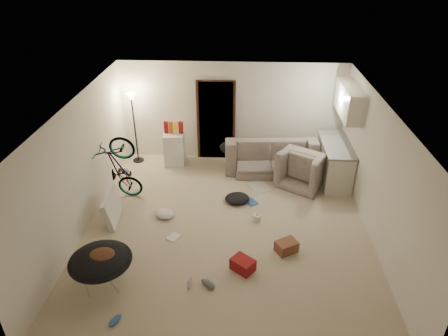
# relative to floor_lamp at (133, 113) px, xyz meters

# --- Properties ---
(floor) EXTENTS (5.50, 6.00, 0.02)m
(floor) POSITION_rel_floor_lamp_xyz_m (2.40, -2.65, -1.32)
(floor) COLOR #C4B496
(floor) RESTS_ON ground
(ceiling) EXTENTS (5.50, 6.00, 0.02)m
(ceiling) POSITION_rel_floor_lamp_xyz_m (2.40, -2.65, 1.20)
(ceiling) COLOR white
(ceiling) RESTS_ON wall_back
(wall_back) EXTENTS (5.50, 0.02, 2.50)m
(wall_back) POSITION_rel_floor_lamp_xyz_m (2.40, 0.36, -0.06)
(wall_back) COLOR white
(wall_back) RESTS_ON floor
(wall_front) EXTENTS (5.50, 0.02, 2.50)m
(wall_front) POSITION_rel_floor_lamp_xyz_m (2.40, -5.66, -0.06)
(wall_front) COLOR white
(wall_front) RESTS_ON floor
(wall_left) EXTENTS (0.02, 6.00, 2.50)m
(wall_left) POSITION_rel_floor_lamp_xyz_m (-0.36, -2.65, -0.06)
(wall_left) COLOR white
(wall_left) RESTS_ON floor
(wall_right) EXTENTS (0.02, 6.00, 2.50)m
(wall_right) POSITION_rel_floor_lamp_xyz_m (5.16, -2.65, -0.06)
(wall_right) COLOR white
(wall_right) RESTS_ON floor
(doorway) EXTENTS (0.85, 0.10, 2.04)m
(doorway) POSITION_rel_floor_lamp_xyz_m (2.00, 0.32, -0.29)
(doorway) COLOR black
(doorway) RESTS_ON floor
(door_trim) EXTENTS (0.97, 0.04, 2.10)m
(door_trim) POSITION_rel_floor_lamp_xyz_m (2.00, 0.29, -0.29)
(door_trim) COLOR #351E12
(door_trim) RESTS_ON floor
(floor_lamp) EXTENTS (0.28, 0.28, 1.81)m
(floor_lamp) POSITION_rel_floor_lamp_xyz_m (0.00, 0.00, 0.00)
(floor_lamp) COLOR black
(floor_lamp) RESTS_ON floor
(kitchen_counter) EXTENTS (0.60, 1.50, 0.88)m
(kitchen_counter) POSITION_rel_floor_lamp_xyz_m (4.83, -0.65, -0.87)
(kitchen_counter) COLOR beige
(kitchen_counter) RESTS_ON floor
(counter_top) EXTENTS (0.64, 1.54, 0.04)m
(counter_top) POSITION_rel_floor_lamp_xyz_m (4.83, -0.65, -0.41)
(counter_top) COLOR gray
(counter_top) RESTS_ON kitchen_counter
(kitchen_uppers) EXTENTS (0.38, 1.40, 0.65)m
(kitchen_uppers) POSITION_rel_floor_lamp_xyz_m (4.96, -0.65, 0.64)
(kitchen_uppers) COLOR beige
(kitchen_uppers) RESTS_ON wall_right
(sofa) EXTENTS (2.24, 1.00, 0.64)m
(sofa) POSITION_rel_floor_lamp_xyz_m (3.35, -0.20, -0.99)
(sofa) COLOR #3A423B
(sofa) RESTS_ON floor
(armchair) EXTENTS (1.29, 1.25, 0.64)m
(armchair) POSITION_rel_floor_lamp_xyz_m (4.16, -0.82, -0.99)
(armchair) COLOR #3A423B
(armchair) RESTS_ON floor
(bicycle) EXTENTS (1.61, 0.76, 0.91)m
(bicycle) POSITION_rel_floor_lamp_xyz_m (0.10, -1.74, -0.89)
(bicycle) COLOR black
(bicycle) RESTS_ON floor
(book_asset) EXTENTS (0.24, 0.21, 0.02)m
(book_asset) POSITION_rel_floor_lamp_xyz_m (1.86, -4.35, -1.30)
(book_asset) COLOR maroon
(book_asset) RESTS_ON floor
(mini_fridge) EXTENTS (0.52, 0.52, 0.84)m
(mini_fridge) POSITION_rel_floor_lamp_xyz_m (0.98, -0.10, -0.89)
(mini_fridge) COLOR white
(mini_fridge) RESTS_ON floor
(snack_box_0) EXTENTS (0.10, 0.07, 0.30)m
(snack_box_0) POSITION_rel_floor_lamp_xyz_m (0.81, -0.10, -0.31)
(snack_box_0) COLOR maroon
(snack_box_0) RESTS_ON mini_fridge
(snack_box_1) EXTENTS (0.10, 0.07, 0.30)m
(snack_box_1) POSITION_rel_floor_lamp_xyz_m (0.93, -0.10, -0.31)
(snack_box_1) COLOR #DB5E1B
(snack_box_1) RESTS_ON mini_fridge
(snack_box_2) EXTENTS (0.11, 0.09, 0.30)m
(snack_box_2) POSITION_rel_floor_lamp_xyz_m (1.05, -0.10, -0.31)
(snack_box_2) COLOR yellow
(snack_box_2) RESTS_ON mini_fridge
(snack_box_3) EXTENTS (0.11, 0.09, 0.30)m
(snack_box_3) POSITION_rel_floor_lamp_xyz_m (1.17, -0.10, -0.31)
(snack_box_3) COLOR maroon
(snack_box_3) RESTS_ON mini_fridge
(saucer_chair) EXTENTS (1.00, 1.00, 0.71)m
(saucer_chair) POSITION_rel_floor_lamp_xyz_m (0.47, -4.29, -0.89)
(saucer_chair) COLOR silver
(saucer_chair) RESTS_ON floor
(hoodie) EXTENTS (0.53, 0.46, 0.22)m
(hoodie) POSITION_rel_floor_lamp_xyz_m (0.52, -4.32, -0.68)
(hoodie) COLOR brown
(hoodie) RESTS_ON saucer_chair
(sofa_drape) EXTENTS (0.58, 0.48, 0.28)m
(sofa_drape) POSITION_rel_floor_lamp_xyz_m (2.40, -0.20, -0.77)
(sofa_drape) COLOR black
(sofa_drape) RESTS_ON sofa
(tv_box) EXTENTS (0.30, 0.91, 0.60)m
(tv_box) POSITION_rel_floor_lamp_xyz_m (0.10, -2.51, -1.01)
(tv_box) COLOR silver
(tv_box) RESTS_ON floor
(drink_case_a) EXTENTS (0.46, 0.42, 0.21)m
(drink_case_a) POSITION_rel_floor_lamp_xyz_m (3.52, -3.31, -1.20)
(drink_case_a) COLOR brown
(drink_case_a) RESTS_ON floor
(drink_case_b) EXTENTS (0.47, 0.45, 0.22)m
(drink_case_b) POSITION_rel_floor_lamp_xyz_m (2.74, -3.82, -1.20)
(drink_case_b) COLOR maroon
(drink_case_b) RESTS_ON floor
(juicer) EXTENTS (0.15, 0.15, 0.22)m
(juicer) POSITION_rel_floor_lamp_xyz_m (3.01, -2.43, -1.22)
(juicer) COLOR white
(juicer) RESTS_ON floor
(newspaper) EXTENTS (0.60, 0.64, 0.01)m
(newspaper) POSITION_rel_floor_lamp_xyz_m (3.09, -1.12, -1.30)
(newspaper) COLOR beige
(newspaper) RESTS_ON floor
(book_blue) EXTENTS (0.32, 0.34, 0.03)m
(book_blue) POSITION_rel_floor_lamp_xyz_m (2.90, -1.77, -1.29)
(book_blue) COLOR #2D5BA3
(book_blue) RESTS_ON floor
(book_white) EXTENTS (0.29, 0.31, 0.02)m
(book_white) POSITION_rel_floor_lamp_xyz_m (1.41, -3.04, -1.30)
(book_white) COLOR silver
(book_white) RESTS_ON floor
(shoe_0) EXTENTS (0.27, 0.21, 0.09)m
(shoe_0) POSITION_rel_floor_lamp_xyz_m (2.46, -0.47, -1.26)
(shoe_0) COLOR #2D5BA3
(shoe_0) RESTS_ON floor
(shoe_2) EXTENTS (0.20, 0.26, 0.09)m
(shoe_2) POSITION_rel_floor_lamp_xyz_m (0.86, -5.03, -1.26)
(shoe_2) COLOR #2D5BA3
(shoe_2) RESTS_ON floor
(shoe_3) EXTENTS (0.30, 0.27, 0.11)m
(shoe_3) POSITION_rel_floor_lamp_xyz_m (2.18, -4.23, -1.25)
(shoe_3) COLOR slate
(shoe_3) RESTS_ON floor
(clothes_lump_a) EXTENTS (0.61, 0.55, 0.17)m
(clothes_lump_a) POSITION_rel_floor_lamp_xyz_m (2.59, -1.76, -1.22)
(clothes_lump_a) COLOR black
(clothes_lump_a) RESTS_ON floor
(clothes_lump_b) EXTENTS (0.61, 0.58, 0.14)m
(clothes_lump_b) POSITION_rel_floor_lamp_xyz_m (3.11, -0.20, -1.24)
(clothes_lump_b) COLOR black
(clothes_lump_b) RESTS_ON floor
(clothes_lump_c) EXTENTS (0.50, 0.47, 0.12)m
(clothes_lump_c) POSITION_rel_floor_lamp_xyz_m (1.12, -2.37, -1.24)
(clothes_lump_c) COLOR silver
(clothes_lump_c) RESTS_ON floor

